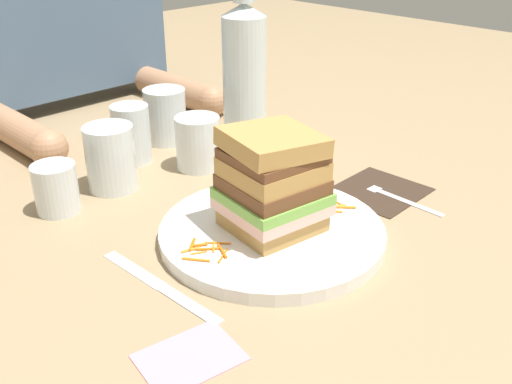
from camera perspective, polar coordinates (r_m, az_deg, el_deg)
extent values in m
plane|color=#9E8460|center=(0.79, 2.47, -4.01)|extent=(3.00, 3.00, 0.00)
cylinder|color=white|center=(0.77, 1.58, -3.96)|extent=(0.29, 0.29, 0.02)
cube|color=tan|center=(0.76, 1.60, -2.63)|extent=(0.12, 0.12, 0.02)
cube|color=beige|center=(0.75, 1.62, -1.35)|extent=(0.13, 0.13, 0.01)
cube|color=#7AB74C|center=(0.74, 1.63, -0.37)|extent=(0.13, 0.13, 0.01)
cube|color=brown|center=(0.74, 1.65, 0.76)|extent=(0.12, 0.12, 0.02)
cube|color=tan|center=(0.73, 1.67, 2.25)|extent=(0.12, 0.12, 0.02)
cube|color=brown|center=(0.72, 1.69, 3.54)|extent=(0.12, 0.12, 0.01)
cube|color=tan|center=(0.72, 1.48, 4.90)|extent=(0.13, 0.12, 0.03)
cylinder|color=orange|center=(0.71, -5.54, -5.85)|extent=(0.02, 0.01, 0.00)
cylinder|color=orange|center=(0.72, -6.33, -5.56)|extent=(0.02, 0.01, 0.00)
cylinder|color=orange|center=(0.72, -4.66, -5.49)|extent=(0.02, 0.02, 0.00)
cylinder|color=orange|center=(0.70, -3.23, -6.18)|extent=(0.03, 0.02, 0.00)
cylinder|color=orange|center=(0.71, -3.10, -5.80)|extent=(0.02, 0.03, 0.00)
cylinder|color=orange|center=(0.73, -6.20, -5.08)|extent=(0.02, 0.02, 0.00)
cylinder|color=orange|center=(0.73, -3.72, -4.94)|extent=(0.02, 0.03, 0.00)
cylinder|color=orange|center=(0.72, -4.12, -5.30)|extent=(0.02, 0.02, 0.00)
cylinder|color=orange|center=(0.73, -5.48, -5.11)|extent=(0.02, 0.01, 0.00)
cylinder|color=orange|center=(0.70, -5.81, -6.51)|extent=(0.02, 0.03, 0.00)
cylinder|color=orange|center=(0.81, 7.55, -1.83)|extent=(0.01, 0.02, 0.00)
cylinder|color=orange|center=(0.81, 7.17, -1.52)|extent=(0.03, 0.01, 0.00)
cylinder|color=orange|center=(0.82, 6.82, -1.31)|extent=(0.03, 0.01, 0.00)
cylinder|color=orange|center=(0.82, 7.83, -1.38)|extent=(0.02, 0.01, 0.00)
cylinder|color=orange|center=(0.83, 8.14, -1.15)|extent=(0.01, 0.03, 0.00)
cylinder|color=orange|center=(0.82, 6.22, -1.28)|extent=(0.02, 0.03, 0.00)
cylinder|color=orange|center=(0.84, 6.65, -0.51)|extent=(0.02, 0.02, 0.00)
cylinder|color=orange|center=(0.82, 8.50, -1.44)|extent=(0.02, 0.03, 0.00)
cylinder|color=orange|center=(0.82, 5.57, -1.21)|extent=(0.02, 0.03, 0.00)
cube|color=#38281E|center=(0.91, 11.77, 0.14)|extent=(0.13, 0.12, 0.00)
cube|color=silver|center=(0.89, 14.66, -0.82)|extent=(0.01, 0.11, 0.00)
cube|color=silver|center=(0.92, 11.38, 0.48)|extent=(0.02, 0.02, 0.00)
cylinder|color=silver|center=(0.94, 10.31, 1.17)|extent=(0.00, 0.04, 0.00)
cylinder|color=silver|center=(0.93, 10.10, 1.07)|extent=(0.00, 0.04, 0.00)
cylinder|color=silver|center=(0.93, 9.89, 0.97)|extent=(0.00, 0.04, 0.00)
cylinder|color=silver|center=(0.92, 9.68, 0.87)|extent=(0.00, 0.04, 0.00)
cube|color=silver|center=(0.66, -6.44, -10.71)|extent=(0.02, 0.10, 0.00)
cube|color=silver|center=(0.73, -11.68, -7.29)|extent=(0.02, 0.11, 0.00)
cylinder|color=white|center=(0.97, -5.62, 4.77)|extent=(0.07, 0.07, 0.09)
cylinder|color=orange|center=(0.97, -5.58, 4.04)|extent=(0.07, 0.07, 0.06)
cylinder|color=silver|center=(1.05, -1.12, 10.56)|extent=(0.08, 0.08, 0.22)
cone|color=silver|center=(1.02, -1.19, 17.22)|extent=(0.08, 0.08, 0.02)
cylinder|color=silver|center=(0.91, -13.84, 3.21)|extent=(0.07, 0.07, 0.10)
cylinder|color=silver|center=(1.08, -8.74, 7.29)|extent=(0.08, 0.08, 0.10)
cylinder|color=silver|center=(1.00, -12.10, 5.44)|extent=(0.06, 0.06, 0.10)
cylinder|color=silver|center=(0.87, -18.75, 0.35)|extent=(0.06, 0.06, 0.07)
cube|color=pink|center=(0.60, -6.43, -15.54)|extent=(0.11, 0.09, 0.00)
cylinder|color=tan|center=(1.13, -21.97, 5.48)|extent=(0.06, 0.23, 0.06)
cylinder|color=tan|center=(1.30, -7.61, 9.75)|extent=(0.06, 0.23, 0.06)
sphere|color=tan|center=(1.03, -19.34, 4.02)|extent=(0.06, 0.06, 0.06)
sphere|color=tan|center=(1.21, -4.29, 8.73)|extent=(0.06, 0.06, 0.06)
cube|color=slate|center=(1.31, -19.02, 15.53)|extent=(0.47, 0.10, 0.30)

